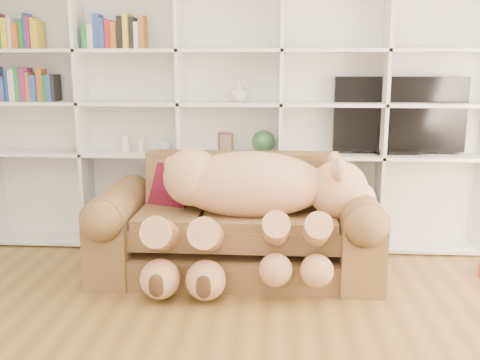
{
  "coord_description": "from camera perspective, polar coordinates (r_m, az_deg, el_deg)",
  "views": [
    {
      "loc": [
        0.39,
        -2.38,
        1.64
      ],
      "look_at": [
        0.13,
        1.63,
        0.76
      ],
      "focal_mm": 40.0,
      "sensor_mm": 36.0,
      "label": 1
    }
  ],
  "objects": [
    {
      "name": "wall_back",
      "position": [
        4.9,
        -0.84,
        8.89
      ],
      "size": [
        5.0,
        0.02,
        2.7
      ],
      "primitive_type": "cube",
      "color": "white",
      "rests_on": "floor"
    },
    {
      "name": "bookshelf",
      "position": [
        4.8,
        -3.86,
        8.26
      ],
      "size": [
        4.43,
        0.35,
        2.4
      ],
      "color": "white",
      "rests_on": "floor"
    },
    {
      "name": "sofa",
      "position": [
        4.27,
        -0.36,
        -5.34
      ],
      "size": [
        2.19,
        0.94,
        0.92
      ],
      "color": "brown",
      "rests_on": "floor"
    },
    {
      "name": "teddy_bear",
      "position": [
        4.0,
        1.15,
        -2.07
      ],
      "size": [
        1.71,
        0.92,
        0.99
      ],
      "rotation": [
        0.0,
        0.0,
        0.14
      ],
      "color": "tan",
      "rests_on": "sofa"
    },
    {
      "name": "throw_pillow",
      "position": [
        4.41,
        -7.53,
        -0.72
      ],
      "size": [
        0.43,
        0.33,
        0.4
      ],
      "primitive_type": "cube",
      "rotation": [
        -0.24,
        0.0,
        -0.35
      ],
      "color": "#550E23",
      "rests_on": "sofa"
    },
    {
      "name": "tv",
      "position": [
        4.88,
        16.62,
        6.55
      ],
      "size": [
        1.13,
        0.18,
        0.67
      ],
      "color": "black",
      "rests_on": "bookshelf"
    },
    {
      "name": "picture_frame",
      "position": [
        4.75,
        -1.53,
        4.05
      ],
      "size": [
        0.14,
        0.06,
        0.17
      ],
      "primitive_type": "cube",
      "rotation": [
        0.0,
        0.0,
        -0.28
      ],
      "color": "#54351D",
      "rests_on": "bookshelf"
    },
    {
      "name": "green_vase",
      "position": [
        4.73,
        2.51,
        4.11
      ],
      "size": [
        0.2,
        0.2,
        0.2
      ],
      "primitive_type": "sphere",
      "color": "#2E5933",
      "rests_on": "bookshelf"
    },
    {
      "name": "figurine_tall",
      "position": [
        4.92,
        -12.18,
        3.85
      ],
      "size": [
        0.08,
        0.08,
        0.15
      ],
      "primitive_type": "cylinder",
      "rotation": [
        0.0,
        0.0,
        -0.12
      ],
      "color": "beige",
      "rests_on": "bookshelf"
    },
    {
      "name": "figurine_short",
      "position": [
        4.89,
        -10.5,
        3.67
      ],
      "size": [
        0.08,
        0.08,
        0.12
      ],
      "primitive_type": "cylinder",
      "rotation": [
        0.0,
        0.0,
        -0.09
      ],
      "color": "beige",
      "rests_on": "bookshelf"
    },
    {
      "name": "snow_globe",
      "position": [
        4.84,
        -7.9,
        3.63
      ],
      "size": [
        0.1,
        0.1,
        0.1
      ],
      "primitive_type": "sphere",
      "color": "silver",
      "rests_on": "bookshelf"
    },
    {
      "name": "shelf_vase",
      "position": [
        4.7,
        -0.22,
        9.46
      ],
      "size": [
        0.19,
        0.19,
        0.19
      ],
      "primitive_type": "imported",
      "rotation": [
        0.0,
        0.0,
        0.1
      ],
      "color": "beige",
      "rests_on": "bookshelf"
    }
  ]
}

